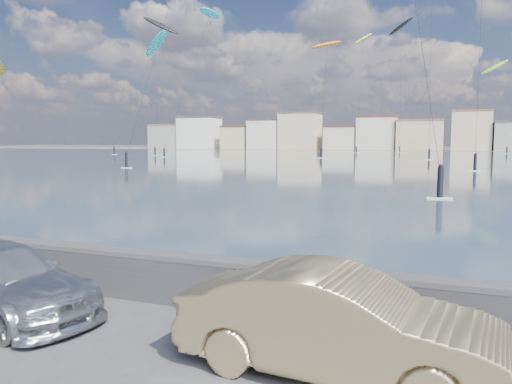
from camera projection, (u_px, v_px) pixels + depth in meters
ground at (98, 360)px, 7.51m from camera, size 700.00×700.00×0.00m
bay_water at (423, 159)px, 92.26m from camera, size 500.00×177.00×0.00m
far_shore_strip at (438, 150)px, 192.76m from camera, size 500.00×60.00×0.00m
seawall at (186, 277)px, 9.95m from camera, size 400.00×0.36×1.08m
far_buildings at (442, 134)px, 178.71m from camera, size 240.79×13.26×14.60m
car_silver at (1, 281)px, 9.40m from camera, size 4.81×2.72×1.31m
car_champagne at (339, 324)px, 6.93m from camera, size 4.67×1.93×1.50m
kitesurfer_0 at (401, 28)px, 150.47m from camera, size 8.78×12.35×40.67m
kitesurfer_1 at (161, 27)px, 122.07m from camera, size 9.39×12.18×34.50m
kitesurfer_4 at (363, 41)px, 143.04m from camera, size 5.86×10.34×35.06m
kitesurfer_9 at (210, 15)px, 113.12m from camera, size 5.77×20.72×32.89m
kitesurfer_11 at (156, 44)px, 131.18m from camera, size 10.11×17.88×32.43m
kitesurfer_14 at (494, 69)px, 135.50m from camera, size 7.95×8.62×25.83m
kitesurfer_16 at (327, 47)px, 106.55m from camera, size 7.24×14.81×25.33m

